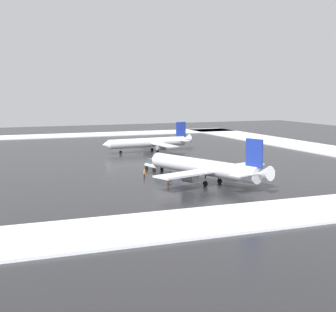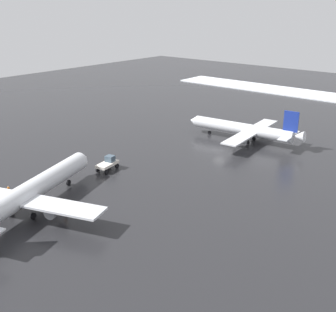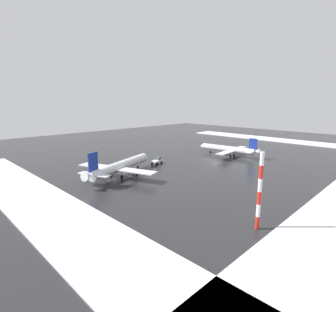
{
  "view_description": "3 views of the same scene",
  "coord_description": "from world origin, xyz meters",
  "px_view_note": "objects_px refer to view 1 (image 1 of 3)",
  "views": [
    {
      "loc": [
        -127.53,
        48.82,
        17.9
      ],
      "look_at": [
        -24.75,
        7.13,
        3.3
      ],
      "focal_mm": 55.0,
      "sensor_mm": 36.0,
      "label": 1
    },
    {
      "loc": [
        -71.03,
        -45.22,
        28.96
      ],
      "look_at": [
        -15.87,
        0.93,
        2.83
      ],
      "focal_mm": 45.0,
      "sensor_mm": 36.0,
      "label": 2
    },
    {
      "loc": [
        -85.62,
        -58.71,
        22.58
      ],
      "look_at": [
        -19.32,
        7.41,
        2.8
      ],
      "focal_mm": 28.0,
      "sensor_mm": 36.0,
      "label": 3
    }
  ],
  "objects_px": {
    "pushback_tug": "(154,164)",
    "ground_crew_by_nose_gear": "(168,180)",
    "airplane_distant_tail": "(206,167)",
    "ground_crew_near_tug": "(144,173)",
    "ground_crew_beside_wing": "(218,175)",
    "airplane_parked_portside": "(149,142)"
  },
  "relations": [
    {
      "from": "airplane_parked_portside",
      "to": "pushback_tug",
      "type": "relative_size",
      "value": 5.61
    },
    {
      "from": "ground_crew_by_nose_gear",
      "to": "ground_crew_near_tug",
      "type": "bearing_deg",
      "value": 47.07
    },
    {
      "from": "ground_crew_by_nose_gear",
      "to": "ground_crew_beside_wing",
      "type": "bearing_deg",
      "value": -41.3
    },
    {
      "from": "airplane_distant_tail",
      "to": "airplane_parked_portside",
      "type": "relative_size",
      "value": 1.11
    },
    {
      "from": "airplane_distant_tail",
      "to": "ground_crew_beside_wing",
      "type": "relative_size",
      "value": 17.87
    },
    {
      "from": "ground_crew_near_tug",
      "to": "airplane_parked_portside",
      "type": "bearing_deg",
      "value": -140.64
    },
    {
      "from": "airplane_parked_portside",
      "to": "ground_crew_beside_wing",
      "type": "distance_m",
      "value": 47.05
    },
    {
      "from": "airplane_distant_tail",
      "to": "ground_crew_near_tug",
      "type": "xyz_separation_m",
      "value": [
        10.01,
        8.74,
        -2.12
      ]
    },
    {
      "from": "airplane_distant_tail",
      "to": "ground_crew_beside_wing",
      "type": "distance_m",
      "value": 5.66
    },
    {
      "from": "ground_crew_near_tug",
      "to": "ground_crew_beside_wing",
      "type": "distance_m",
      "value": 14.84
    },
    {
      "from": "airplane_distant_tail",
      "to": "ground_crew_by_nose_gear",
      "type": "height_order",
      "value": "airplane_distant_tail"
    },
    {
      "from": "airplane_distant_tail",
      "to": "ground_crew_by_nose_gear",
      "type": "xyz_separation_m",
      "value": [
        0.8,
        7.28,
        -2.12
      ]
    },
    {
      "from": "airplane_distant_tail",
      "to": "ground_crew_beside_wing",
      "type": "height_order",
      "value": "airplane_distant_tail"
    },
    {
      "from": "airplane_distant_tail",
      "to": "pushback_tug",
      "type": "relative_size",
      "value": 6.2
    },
    {
      "from": "airplane_distant_tail",
      "to": "pushback_tug",
      "type": "distance_m",
      "value": 19.09
    },
    {
      "from": "pushback_tug",
      "to": "ground_crew_by_nose_gear",
      "type": "distance_m",
      "value": 18.27
    },
    {
      "from": "ground_crew_near_tug",
      "to": "ground_crew_by_nose_gear",
      "type": "height_order",
      "value": "same"
    },
    {
      "from": "airplane_distant_tail",
      "to": "ground_crew_by_nose_gear",
      "type": "bearing_deg",
      "value": 64.39
    },
    {
      "from": "airplane_distant_tail",
      "to": "ground_crew_by_nose_gear",
      "type": "relative_size",
      "value": 17.87
    },
    {
      "from": "pushback_tug",
      "to": "ground_crew_by_nose_gear",
      "type": "height_order",
      "value": "pushback_tug"
    },
    {
      "from": "airplane_parked_portside",
      "to": "ground_crew_beside_wing",
      "type": "bearing_deg",
      "value": 81.35
    },
    {
      "from": "ground_crew_beside_wing",
      "to": "pushback_tug",
      "type": "bearing_deg",
      "value": -50.07
    }
  ]
}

